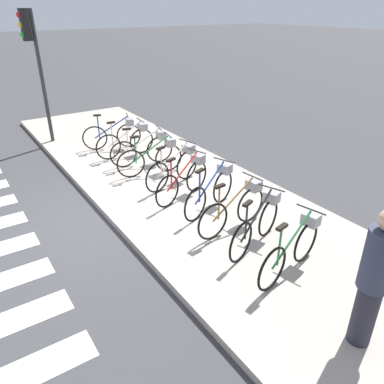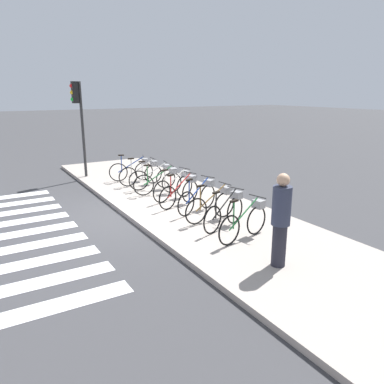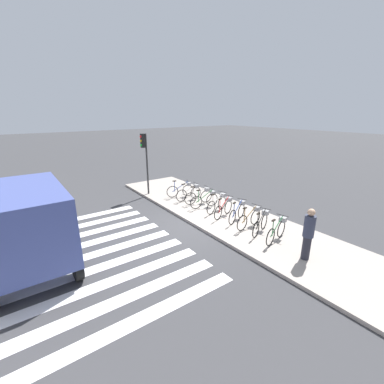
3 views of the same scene
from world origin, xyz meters
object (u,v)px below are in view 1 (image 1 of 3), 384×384
parked_bicycle_1 (129,140)px  traffic_light (33,50)px  pedestrian (374,278)px  parked_bicycle_8 (259,222)px  parked_bicycle_9 (294,246)px  parked_bicycle_4 (176,166)px  parked_bicycle_7 (237,206)px  parked_bicycle_0 (115,133)px  parked_bicycle_2 (145,147)px  parked_bicycle_6 (213,189)px  parked_bicycle_5 (186,177)px  parked_bicycle_3 (154,156)px

parked_bicycle_1 → traffic_light: size_ratio=0.45×
pedestrian → traffic_light: traffic_light is taller
parked_bicycle_8 → parked_bicycle_9: bearing=-3.2°
parked_bicycle_8 → pedestrian: 2.20m
parked_bicycle_4 → parked_bicycle_7: size_ratio=0.98×
parked_bicycle_0 → parked_bicycle_2: size_ratio=0.97×
parked_bicycle_6 → pedestrian: size_ratio=0.85×
parked_bicycle_9 → parked_bicycle_8: bearing=176.8°
parked_bicycle_1 → parked_bicycle_6: 3.48m
parked_bicycle_5 → pedestrian: 4.23m
traffic_light → parked_bicycle_2: bearing=26.6°
parked_bicycle_8 → parked_bicycle_6: bearing=175.7°
parked_bicycle_2 → parked_bicycle_5: 2.01m
parked_bicycle_2 → traffic_light: traffic_light is taller
pedestrian → parked_bicycle_2: bearing=175.8°
parked_bicycle_2 → parked_bicycle_7: (3.49, -0.06, 0.00)m
parked_bicycle_0 → parked_bicycle_2: bearing=5.6°
parked_bicycle_3 → parked_bicycle_8: same height
parked_bicycle_9 → traffic_light: size_ratio=0.44×
parked_bicycle_6 → pedestrian: (3.48, -0.46, 0.49)m
parked_bicycle_6 → pedestrian: bearing=-7.5°
parked_bicycle_4 → traffic_light: bearing=-160.7°
parked_bicycle_8 → traffic_light: size_ratio=0.43×
parked_bicycle_2 → traffic_light: 4.00m
parked_bicycle_6 → parked_bicycle_2: bearing=-179.9°
parked_bicycle_2 → traffic_light: bearing=-153.4°
parked_bicycle_6 → parked_bicycle_4: bearing=179.5°
parked_bicycle_8 → parked_bicycle_9: size_ratio=0.97×
traffic_light → parked_bicycle_7: bearing=12.7°
parked_bicycle_4 → pedestrian: (4.82, -0.47, 0.49)m
parked_bicycle_4 → parked_bicycle_5: (0.64, -0.16, 0.00)m
parked_bicycle_3 → parked_bicycle_4: bearing=9.2°
parked_bicycle_5 → parked_bicycle_7: bearing=3.1°
parked_bicycle_5 → parked_bicycle_8: bearing=1.2°
parked_bicycle_0 → parked_bicycle_8: (5.55, 0.05, 0.00)m
parked_bicycle_1 → pedestrian: 6.99m
parked_bicycle_6 → parked_bicycle_0: bearing=-178.0°
parked_bicycle_6 → pedestrian: pedestrian is taller
parked_bicycle_2 → parked_bicycle_5: same height
parked_bicycle_2 → parked_bicycle_7: size_ratio=0.99×
traffic_light → parked_bicycle_8: bearing=11.4°
parked_bicycle_3 → traffic_light: traffic_light is taller
parked_bicycle_2 → parked_bicycle_4: same height
parked_bicycle_6 → parked_bicycle_8: 1.37m
traffic_light → parked_bicycle_0: bearing=41.0°
parked_bicycle_2 → parked_bicycle_9: size_ratio=1.00×
parked_bicycle_0 → parked_bicycle_6: size_ratio=1.00×
parked_bicycle_3 → parked_bicycle_6: size_ratio=1.04×
parked_bicycle_0 → parked_bicycle_9: size_ratio=0.97×
parked_bicycle_5 → parked_bicycle_8: 2.07m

